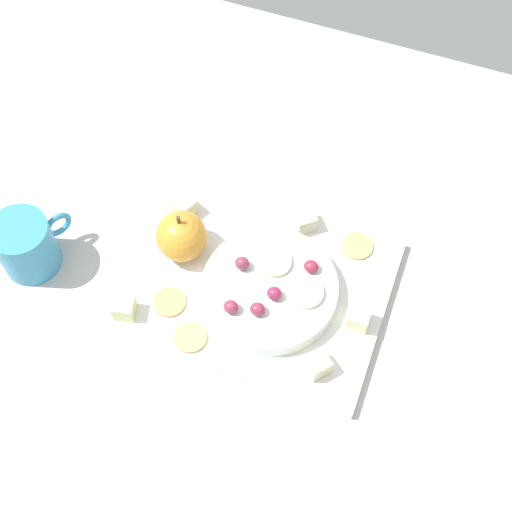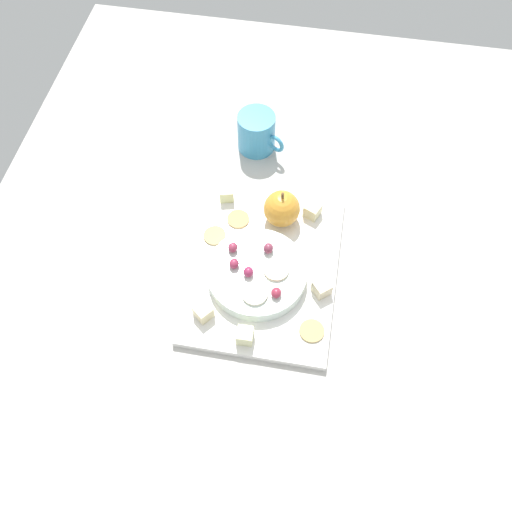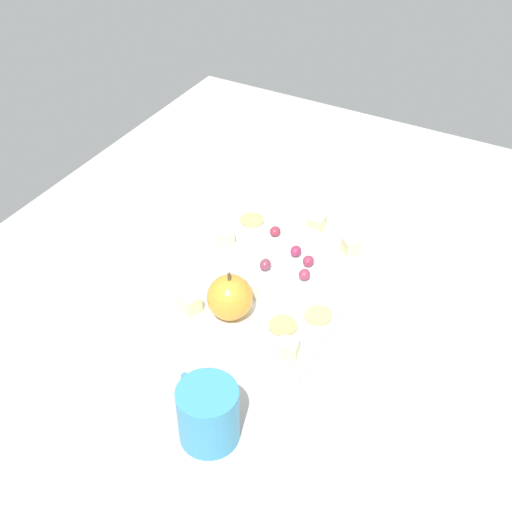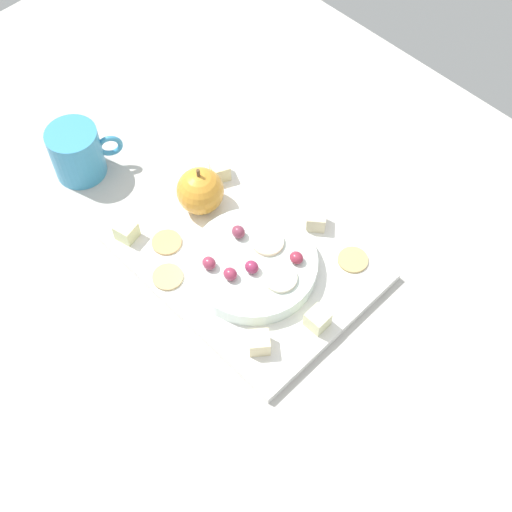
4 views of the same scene
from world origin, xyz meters
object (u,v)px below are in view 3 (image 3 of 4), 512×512
platter (272,279)px  cheese_cube_2 (190,303)px  cracker_2 (283,326)px  grape_3 (296,251)px  cheese_cube_0 (351,246)px  cup (208,413)px  serving_dish (285,263)px  grape_4 (275,231)px  cheese_cube_1 (288,349)px  grape_1 (265,265)px  cracker_0 (252,220)px  cracker_1 (318,316)px  cheese_cube_3 (316,223)px  apple_whole (230,297)px  apple_slice_0 (265,251)px  apple_slice_1 (296,238)px  grape_2 (308,261)px  grape_0 (304,275)px  cheese_cube_4 (226,238)px

platter → cheese_cube_2: cheese_cube_2 is taller
cracker_2 → grape_3: grape_3 is taller
cheese_cube_0 → grape_3: size_ratio=1.39×
cup → serving_dish: bearing=9.9°
serving_dish → grape_4: bearing=43.7°
cheese_cube_1 → grape_1: bearing=39.7°
cheese_cube_0 → cracker_2: (-20.87, 2.06, -1.16)cm
cracker_0 → cracker_1: same height
cheese_cube_0 → cracker_2: bearing=174.4°
cracker_1 → cheese_cube_0: bearing=5.5°
cheese_cube_0 → cheese_cube_3: bearing=68.8°
serving_dish → apple_whole: bearing=169.9°
cracker_2 → grape_4: grape_4 is taller
apple_slice_0 → grape_3: bearing=-71.1°
serving_dish → apple_slice_1: bearing=5.0°
cheese_cube_3 → grape_2: grape_2 is taller
grape_2 → cracker_1: bearing=-145.0°
grape_2 → cup: cup is taller
platter → apple_slice_0: (1.98, 2.29, 3.57)cm
serving_dish → grape_2: 4.66cm
serving_dish → cracker_2: (-11.86, -5.73, -1.07)cm
cracker_0 → grape_0: (-12.22, -16.02, 3.22)cm
serving_dish → platter: bearing=157.5°
serving_dish → grape_1: size_ratio=9.05×
serving_dish → grape_1: (-4.29, 1.32, 2.20)cm
cheese_cube_1 → cracker_1: bearing=-2.7°
cheese_cube_1 → cracker_0: cheese_cube_1 is taller
cheese_cube_0 → grape_0: size_ratio=1.39×
cracker_2 → grape_2: size_ratio=2.19×
cracker_0 → cheese_cube_2: bearing=-173.3°
cheese_cube_0 → cracker_0: bearing=90.6°
cheese_cube_2 → grape_4: bearing=-11.7°
cheese_cube_1 → cheese_cube_4: size_ratio=1.00×
cracker_2 → apple_slice_0: 14.74cm
grape_1 → apple_whole: bearing=173.3°
cheese_cube_4 → grape_0: 17.43cm
apple_whole → cheese_cube_3: (25.39, -2.36, -2.10)cm
serving_dish → cracker_2: serving_dish is taller
cheese_cube_3 → apple_slice_0: 13.09cm
grape_2 → apple_slice_1: bearing=42.7°
grape_0 → cheese_cube_3: bearing=18.0°
cracker_2 → grape_1: 10.84cm
platter → cheese_cube_0: cheese_cube_0 is taller
cheese_cube_4 → grape_1: size_ratio=1.39×
grape_1 → apple_slice_0: grape_1 is taller
grape_1 → platter: bearing=-8.8°
serving_dish → apple_whole: size_ratio=2.57×
cheese_cube_1 → cheese_cube_2: (1.19, 17.09, 0.00)cm
grape_3 → grape_4: 6.26cm
cracker_0 → grape_4: grape_4 is taller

